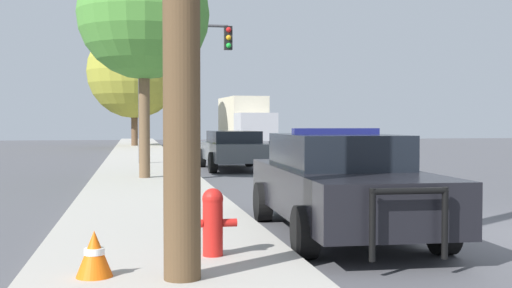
{
  "coord_description": "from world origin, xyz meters",
  "views": [
    {
      "loc": [
        -5.46,
        -8.27,
        1.64
      ],
      "look_at": [
        -1.54,
        12.16,
        0.96
      ],
      "focal_mm": 45.0,
      "sensor_mm": 36.0,
      "label": 1
    }
  ],
  "objects_px": {
    "traffic_light": "(177,63)",
    "tree_sidewalk_near": "(144,14)",
    "fire_hydrant": "(213,220)",
    "tree_sidewalk_far": "(134,72)",
    "traffic_cone": "(94,254)",
    "box_truck": "(245,120)",
    "police_car": "(339,182)",
    "car_background_midblock": "(232,149)"
  },
  "relations": [
    {
      "from": "traffic_light",
      "to": "traffic_cone",
      "type": "height_order",
      "value": "traffic_light"
    },
    {
      "from": "car_background_midblock",
      "to": "tree_sidewalk_near",
      "type": "distance_m",
      "value": 6.6
    },
    {
      "from": "fire_hydrant",
      "to": "car_background_midblock",
      "type": "height_order",
      "value": "car_background_midblock"
    },
    {
      "from": "tree_sidewalk_near",
      "to": "traffic_cone",
      "type": "xyz_separation_m",
      "value": [
        -0.69,
        -11.52,
        -4.28
      ]
    },
    {
      "from": "traffic_light",
      "to": "traffic_cone",
      "type": "distance_m",
      "value": 18.39
    },
    {
      "from": "box_truck",
      "to": "tree_sidewalk_far",
      "type": "xyz_separation_m",
      "value": [
        -7.67,
        -0.85,
        3.24
      ]
    },
    {
      "from": "police_car",
      "to": "tree_sidewalk_far",
      "type": "distance_m",
      "value": 35.11
    },
    {
      "from": "tree_sidewalk_near",
      "to": "traffic_cone",
      "type": "bearing_deg",
      "value": -93.41
    },
    {
      "from": "box_truck",
      "to": "tree_sidewalk_near",
      "type": "height_order",
      "value": "tree_sidewalk_near"
    },
    {
      "from": "tree_sidewalk_far",
      "to": "car_background_midblock",
      "type": "bearing_deg",
      "value": -81.13
    },
    {
      "from": "police_car",
      "to": "tree_sidewalk_near",
      "type": "height_order",
      "value": "tree_sidewalk_near"
    },
    {
      "from": "police_car",
      "to": "traffic_light",
      "type": "height_order",
      "value": "traffic_light"
    },
    {
      "from": "tree_sidewalk_near",
      "to": "tree_sidewalk_far",
      "type": "xyz_separation_m",
      "value": [
        -0.22,
        25.74,
        0.44
      ]
    },
    {
      "from": "police_car",
      "to": "tree_sidewalk_far",
      "type": "bearing_deg",
      "value": -83.43
    },
    {
      "from": "car_background_midblock",
      "to": "box_truck",
      "type": "xyz_separation_m",
      "value": [
        4.32,
        22.27,
        1.1
      ]
    },
    {
      "from": "tree_sidewalk_near",
      "to": "police_car",
      "type": "bearing_deg",
      "value": -73.54
    },
    {
      "from": "car_background_midblock",
      "to": "tree_sidewalk_far",
      "type": "height_order",
      "value": "tree_sidewalk_far"
    },
    {
      "from": "car_background_midblock",
      "to": "traffic_cone",
      "type": "height_order",
      "value": "car_background_midblock"
    },
    {
      "from": "fire_hydrant",
      "to": "tree_sidewalk_near",
      "type": "distance_m",
      "value": 11.51
    },
    {
      "from": "car_background_midblock",
      "to": "traffic_cone",
      "type": "xyz_separation_m",
      "value": [
        -3.81,
        -15.84,
        -0.38
      ]
    },
    {
      "from": "fire_hydrant",
      "to": "traffic_cone",
      "type": "bearing_deg",
      "value": -148.5
    },
    {
      "from": "tree_sidewalk_far",
      "to": "tree_sidewalk_near",
      "type": "bearing_deg",
      "value": -89.51
    },
    {
      "from": "traffic_light",
      "to": "car_background_midblock",
      "type": "distance_m",
      "value": 4.19
    },
    {
      "from": "fire_hydrant",
      "to": "tree_sidewalk_far",
      "type": "bearing_deg",
      "value": 91.25
    },
    {
      "from": "police_car",
      "to": "box_truck",
      "type": "bearing_deg",
      "value": -95.83
    },
    {
      "from": "box_truck",
      "to": "traffic_cone",
      "type": "height_order",
      "value": "box_truck"
    },
    {
      "from": "traffic_cone",
      "to": "car_background_midblock",
      "type": "bearing_deg",
      "value": 76.48
    },
    {
      "from": "fire_hydrant",
      "to": "traffic_light",
      "type": "xyz_separation_m",
      "value": [
        0.75,
        17.16,
        3.35
      ]
    },
    {
      "from": "police_car",
      "to": "fire_hydrant",
      "type": "height_order",
      "value": "police_car"
    },
    {
      "from": "traffic_cone",
      "to": "box_truck",
      "type": "bearing_deg",
      "value": 77.95
    },
    {
      "from": "traffic_light",
      "to": "car_background_midblock",
      "type": "xyz_separation_m",
      "value": [
        1.8,
        -2.09,
        -3.15
      ]
    },
    {
      "from": "police_car",
      "to": "traffic_cone",
      "type": "height_order",
      "value": "police_car"
    },
    {
      "from": "police_car",
      "to": "fire_hydrant",
      "type": "relative_size",
      "value": 6.58
    },
    {
      "from": "traffic_cone",
      "to": "traffic_light",
      "type": "bearing_deg",
      "value": 83.59
    },
    {
      "from": "traffic_light",
      "to": "tree_sidewalk_near",
      "type": "bearing_deg",
      "value": -101.69
    },
    {
      "from": "traffic_light",
      "to": "box_truck",
      "type": "bearing_deg",
      "value": 73.13
    },
    {
      "from": "car_background_midblock",
      "to": "box_truck",
      "type": "bearing_deg",
      "value": 77.98
    },
    {
      "from": "police_car",
      "to": "tree_sidewalk_near",
      "type": "distance_m",
      "value": 10.14
    },
    {
      "from": "tree_sidewalk_near",
      "to": "tree_sidewalk_far",
      "type": "bearing_deg",
      "value": 90.49
    },
    {
      "from": "tree_sidewalk_near",
      "to": "traffic_cone",
      "type": "distance_m",
      "value": 12.31
    },
    {
      "from": "car_background_midblock",
      "to": "box_truck",
      "type": "height_order",
      "value": "box_truck"
    },
    {
      "from": "car_background_midblock",
      "to": "tree_sidewalk_near",
      "type": "bearing_deg",
      "value": -126.9
    }
  ]
}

